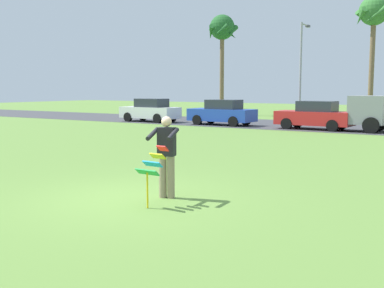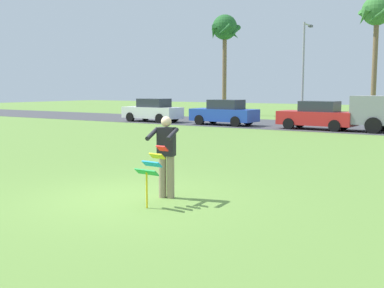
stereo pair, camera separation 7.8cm
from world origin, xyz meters
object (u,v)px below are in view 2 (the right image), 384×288
Objects in this scene: kite_held at (152,166)px; parked_car_red at (317,116)px; person_kite_flyer at (166,154)px; parked_car_white at (153,111)px; palm_tree_right_near at (377,16)px; streetlight_pole at (304,65)px; parked_car_blue at (224,113)px; palm_tree_left_near at (225,32)px.

kite_held is 19.07m from parked_car_red.
person_kite_flyer is 0.78m from kite_held.
parked_car_white is 1.00× the size of parked_car_red.
parked_car_red is (-2.80, 18.87, -0.02)m from kite_held.
person_kite_flyer is at bearing -86.44° from palm_tree_right_near.
streetlight_pole is at bearing 103.38° from person_kite_flyer.
palm_tree_left_near reaches higher than parked_car_blue.
person_kite_flyer is 23.01m from parked_car_white.
parked_car_white is 11.56m from parked_car_red.
parked_car_white is 0.48× the size of palm_tree_right_near.
streetlight_pole is at bearing 42.54° from parked_car_white.
person_kite_flyer is 29.02m from palm_tree_right_near.
kite_held is at bearing -76.59° from streetlight_pole.
palm_tree_left_near is at bearing -178.59° from palm_tree_right_near.
parked_car_blue is at bearing -108.28° from streetlight_pole.
person_kite_flyer is 1.47× the size of kite_held.
person_kite_flyer is 0.41× the size of parked_car_blue.
streetlight_pole reaches higher than parked_car_red.
parked_car_blue is 0.50× the size of palm_tree_left_near.
parked_car_blue is 12.83m from palm_tree_left_near.
parked_car_white is at bearing 127.27° from kite_held.
streetlight_pole is (2.45, 7.42, 3.22)m from parked_car_blue.
parked_car_blue is at bearing -123.85° from palm_tree_right_near.
parked_car_white is 5.64m from parked_car_blue.
streetlight_pole reaches higher than parked_car_blue.
palm_tree_left_near reaches higher than parked_car_red.
person_kite_flyer is 0.41× the size of parked_car_red.
parked_car_blue is 13.86m from palm_tree_right_near.
streetlight_pole is at bearing 103.41° from kite_held.
streetlight_pole is (-4.32, -2.68, -3.42)m from palm_tree_right_near.
parked_car_blue is 0.48× the size of palm_tree_right_near.
palm_tree_right_near reaches higher than parked_car_white.
person_kite_flyer is 18.32m from parked_car_red.
parked_car_white is at bearing -140.87° from palm_tree_right_near.
palm_tree_left_near is at bearing 116.48° from person_kite_flyer.
palm_tree_right_near is (-1.75, 28.23, 6.47)m from person_kite_flyer.
parked_car_white is 0.61× the size of streetlight_pole.
palm_tree_right_near is 1.27× the size of streetlight_pole.
kite_held is 23.71m from parked_car_white.
palm_tree_right_near is at bearing 93.84° from kite_held.
palm_tree_left_near is (-5.38, 9.80, 6.29)m from parked_car_blue.
palm_tree_right_near is at bearing 93.56° from person_kite_flyer.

